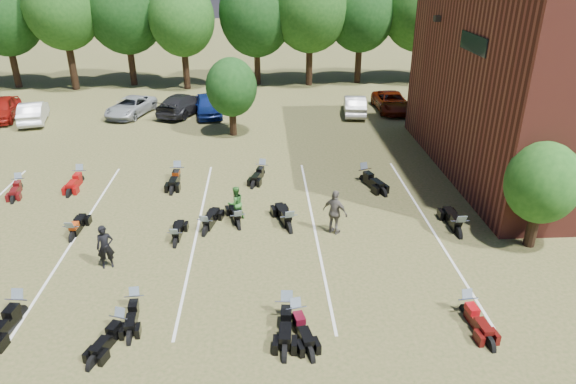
{
  "coord_description": "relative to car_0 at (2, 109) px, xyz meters",
  "views": [
    {
      "loc": [
        -0.16,
        -16.31,
        10.74
      ],
      "look_at": [
        0.92,
        4.0,
        1.2
      ],
      "focal_mm": 32.0,
      "sensor_mm": 36.0,
      "label": 1
    }
  ],
  "objects": [
    {
      "name": "motorcycle_17",
      "position": [
        13.75,
        -11.21,
        -0.78
      ],
      "size": [
        0.85,
        2.42,
        1.34
      ],
      "primitive_type": null,
      "rotation": [
        0.0,
        0.0,
        -0.04
      ],
      "color": "black",
      "rests_on": "ground"
    },
    {
      "name": "motorcycle_5",
      "position": [
        19.12,
        -22.95,
        -0.78
      ],
      "size": [
        1.13,
        2.28,
        1.22
      ],
      "primitive_type": null,
      "rotation": [
        0.0,
        0.0,
        0.21
      ],
      "color": "black",
      "rests_on": "ground"
    },
    {
      "name": "young_tree_near_building",
      "position": [
        28.83,
        -18.66,
        1.97
      ],
      "size": [
        2.8,
        2.8,
        4.16
      ],
      "color": "black",
      "rests_on": "ground"
    },
    {
      "name": "motorcycle_9",
      "position": [
        14.58,
        -17.89,
        -0.78
      ],
      "size": [
        0.73,
        2.03,
        1.12
      ],
      "primitive_type": null,
      "rotation": [
        0.0,
        0.0,
        3.1
      ],
      "color": "black",
      "rests_on": "ground"
    },
    {
      "name": "motorcycle_20",
      "position": [
        23.38,
        -12.01,
        -0.78
      ],
      "size": [
        1.58,
        2.58,
        1.37
      ],
      "primitive_type": null,
      "rotation": [
        0.0,
        0.0,
        0.35
      ],
      "color": "black",
      "rests_on": "ground"
    },
    {
      "name": "parking_lines",
      "position": [
        15.33,
        -16.66,
        -0.78
      ],
      "size": [
        20.1,
        14.0,
        0.01
      ],
      "color": "silver",
      "rests_on": "ground"
    },
    {
      "name": "motorcycle_6",
      "position": [
        24.69,
        -22.79,
        -0.78
      ],
      "size": [
        0.91,
        2.24,
        1.22
      ],
      "primitive_type": null,
      "rotation": [
        0.0,
        0.0,
        0.1
      ],
      "color": "#450B09",
      "rests_on": "ground"
    },
    {
      "name": "young_tree_midfield",
      "position": [
        16.33,
        -4.16,
        2.31
      ],
      "size": [
        3.2,
        3.2,
        4.7
      ],
      "color": "black",
      "rests_on": "ground"
    },
    {
      "name": "motorcycle_4",
      "position": [
        18.83,
        -22.69,
        -0.78
      ],
      "size": [
        0.97,
        2.45,
        1.34
      ],
      "primitive_type": null,
      "rotation": [
        0.0,
        0.0,
        -0.09
      ],
      "color": "black",
      "rests_on": "ground"
    },
    {
      "name": "car_6",
      "position": [
        27.81,
        0.74,
        -0.11
      ],
      "size": [
        2.28,
        4.88,
        1.35
      ],
      "primitive_type": "imported",
      "rotation": [
        0.0,
        0.0,
        0.01
      ],
      "color": "#511204",
      "rests_on": "ground"
    },
    {
      "name": "motorcycle_11",
      "position": [
        15.71,
        -17.01,
        -0.78
      ],
      "size": [
        1.22,
        2.35,
        1.25
      ],
      "primitive_type": null,
      "rotation": [
        0.0,
        0.0,
        2.91
      ],
      "color": "black",
      "rests_on": "ground"
    },
    {
      "name": "motorcycle_13",
      "position": [
        26.26,
        -17.74,
        -0.78
      ],
      "size": [
        0.82,
        2.48,
        1.38
      ],
      "primitive_type": null,
      "rotation": [
        0.0,
        0.0,
        3.13
      ],
      "color": "black",
      "rests_on": "ground"
    },
    {
      "name": "motorcycle_10",
      "position": [
        17.06,
        -16.56,
        -0.78
      ],
      "size": [
        1.14,
        2.24,
        1.19
      ],
      "primitive_type": null,
      "rotation": [
        0.0,
        0.0,
        3.37
      ],
      "color": "black",
      "rests_on": "ground"
    },
    {
      "name": "motorcycle_18",
      "position": [
        18.13,
        -10.92,
        -0.78
      ],
      "size": [
        1.31,
        2.3,
        1.22
      ],
      "primitive_type": null,
      "rotation": [
        0.0,
        0.0,
        -0.3
      ],
      "color": "black",
      "rests_on": "ground"
    },
    {
      "name": "car_0",
      "position": [
        0.0,
        0.0,
        0.0
      ],
      "size": [
        2.59,
        4.85,
        1.57
      ],
      "primitive_type": "imported",
      "rotation": [
        0.0,
        0.0,
        0.17
      ],
      "color": "maroon",
      "rests_on": "ground"
    },
    {
      "name": "motorcycle_8",
      "position": [
        10.27,
        -17.21,
        -0.78
      ],
      "size": [
        0.74,
        2.13,
        1.18
      ],
      "primitive_type": null,
      "rotation": [
        0.0,
        0.0,
        3.11
      ],
      "color": "black",
      "rests_on": "ground"
    },
    {
      "name": "car_5",
      "position": [
        24.92,
        -0.0,
        -0.09
      ],
      "size": [
        1.96,
        4.37,
        1.39
      ],
      "primitive_type": "imported",
      "rotation": [
        0.0,
        0.0,
        3.02
      ],
      "color": "beige",
      "rests_on": "ground"
    },
    {
      "name": "car_3",
      "position": [
        12.46,
        0.76,
        -0.05
      ],
      "size": [
        3.83,
        5.49,
        1.48
      ],
      "primitive_type": "imported",
      "rotation": [
        0.0,
        0.0,
        2.76
      ],
      "color": "black",
      "rests_on": "ground"
    },
    {
      "name": "motorcycle_14",
      "position": [
        6.05,
        -12.04,
        -0.78
      ],
      "size": [
        1.03,
        2.17,
        1.16
      ],
      "primitive_type": null,
      "rotation": [
        0.0,
        0.0,
        0.18
      ],
      "color": "#480A0C",
      "rests_on": "ground"
    },
    {
      "name": "motorcycle_15",
      "position": [
        8.8,
        -11.3,
        -0.78
      ],
      "size": [
        0.8,
        2.32,
        1.28
      ],
      "primitive_type": null,
      "rotation": [
        0.0,
        0.0,
        -0.03
      ],
      "color": "maroon",
      "rests_on": "ground"
    },
    {
      "name": "person_grey",
      "position": [
        21.12,
        -17.25,
        0.19
      ],
      "size": [
        1.18,
        1.08,
        1.94
      ],
      "primitive_type": "imported",
      "rotation": [
        0.0,
        0.0,
        2.47
      ],
      "color": "#59534C",
      "rests_on": "ground"
    },
    {
      "name": "car_1",
      "position": [
        2.43,
        -0.73,
        -0.06
      ],
      "size": [
        2.53,
        4.61,
        1.44
      ],
      "primitive_type": "imported",
      "rotation": [
        0.0,
        0.0,
        3.39
      ],
      "color": "silver",
      "rests_on": "ground"
    },
    {
      "name": "car_2",
      "position": [
        8.77,
        0.59,
        -0.14
      ],
      "size": [
        3.41,
        5.08,
        1.3
      ],
      "primitive_type": "imported",
      "rotation": [
        0.0,
        0.0,
        -0.29
      ],
      "color": "gray",
      "rests_on": "ground"
    },
    {
      "name": "ground",
      "position": [
        18.33,
        -19.66,
        -0.78
      ],
      "size": [
        160.0,
        160.0,
        0.0
      ],
      "primitive_type": "plane",
      "color": "brown",
      "rests_on": "ground"
    },
    {
      "name": "motorcycle_12",
      "position": [
        19.22,
        -16.93,
        -0.78
      ],
      "size": [
        1.32,
        2.56,
        1.36
      ],
      "primitive_type": null,
      "rotation": [
        0.0,
        0.0,
        3.37
      ],
      "color": "black",
      "rests_on": "ground"
    },
    {
      "name": "person_black",
      "position": [
        12.29,
        -19.36,
        0.08
      ],
      "size": [
        0.72,
        0.57,
        1.72
      ],
      "primitive_type": "imported",
      "rotation": [
        0.0,
        0.0,
        0.29
      ],
      "color": "black",
      "rests_on": "ground"
    },
    {
      "name": "car_7",
      "position": [
        33.42,
        -0.13,
        -0.1
      ],
      "size": [
        2.82,
        5.02,
        1.37
      ],
      "primitive_type": "imported",
      "rotation": [
        0.0,
        0.0,
        2.94
      ],
      "color": "#343338",
      "rests_on": "ground"
    },
    {
      "name": "car_4",
      "position": [
        14.33,
        0.26,
        -0.03
      ],
      "size": [
        2.5,
        4.68,
        1.51
      ],
      "primitive_type": "imported",
      "rotation": [
        0.0,
        0.0,
        0.17
      ],
      "color": "navy",
      "rests_on": "ground"
    },
    {
      "name": "tree_line",
      "position": [
        17.33,
        9.34,
        5.53
      ],
      "size": [
        56.0,
        6.0,
        9.79
      ],
      "color": "black",
      "rests_on": "ground"
    },
    {
      "name": "motorcycle_3",
      "position": [
        13.88,
        -22.01,
        -0.78
      ],
      "size": [
        0.82,
        2.1,
        1.14
      ],
      "primitive_type": null,
      "rotation": [
        0.0,
        0.0,
        0.08
      ],
      "color": "black",
      "rests_on": "ground"
    },
    {
      "name": "motorcycle_2",
      "position": [
        10.19,
        -22.13,
        -0.78
      ],
      "size": [
        1.02,
        2.48,
        1.35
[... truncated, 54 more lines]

